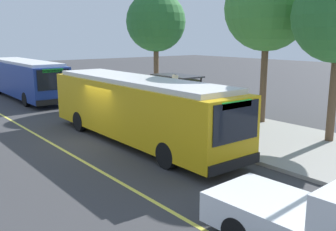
{
  "coord_description": "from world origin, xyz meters",
  "views": [
    {
      "loc": [
        15.29,
        -8.26,
        4.73
      ],
      "look_at": [
        3.09,
        1.35,
        1.49
      ],
      "focal_mm": 40.42,
      "sensor_mm": 36.0,
      "label": 1
    }
  ],
  "objects": [
    {
      "name": "transit_bus_second",
      "position": [
        -14.67,
        1.15,
        1.62
      ],
      "size": [
        12.01,
        2.66,
        2.95
      ],
      "color": "navy",
      "rests_on": "ground_plane"
    },
    {
      "name": "street_tree_near_shelter",
      "position": [
        -6.47,
        7.81,
        5.74
      ],
      "size": [
        4.14,
        4.14,
        7.68
      ],
      "color": "brown",
      "rests_on": "sidewalk_curb"
    },
    {
      "name": "transit_bus_main",
      "position": [
        1.26,
        1.01,
        1.62
      ],
      "size": [
        11.88,
        2.64,
        2.95
      ],
      "color": "gold",
      "rests_on": "ground_plane"
    },
    {
      "name": "lane_stripe_center",
      "position": [
        0.0,
        -2.2,
        0.0
      ],
      "size": [
        36.0,
        0.14,
        0.01
      ],
      "primitive_type": "cube",
      "color": "#E0D64C",
      "rests_on": "ground_plane"
    },
    {
      "name": "ground_plane",
      "position": [
        0.0,
        0.0,
        0.0
      ],
      "size": [
        120.0,
        120.0,
        0.0
      ],
      "primitive_type": "plane",
      "color": "#38383A"
    },
    {
      "name": "pedestrian_commuter",
      "position": [
        -3.44,
        4.02,
        1.12
      ],
      "size": [
        0.24,
        0.4,
        1.69
      ],
      "color": "#282D47",
      "rests_on": "sidewalk_curb"
    },
    {
      "name": "bus_shelter",
      "position": [
        -1.24,
        5.42,
        1.92
      ],
      "size": [
        2.9,
        1.6,
        2.48
      ],
      "color": "#333338",
      "rests_on": "sidewalk_curb"
    },
    {
      "name": "waiting_bench",
      "position": [
        -0.91,
        5.36,
        0.63
      ],
      "size": [
        1.6,
        0.48,
        0.95
      ],
      "color": "brown",
      "rests_on": "sidewalk_curb"
    },
    {
      "name": "street_tree_upstreet",
      "position": [
        2.49,
        8.41,
        6.17
      ],
      "size": [
        4.46,
        4.46,
        8.28
      ],
      "color": "brown",
      "rests_on": "sidewalk_curb"
    },
    {
      "name": "route_sign_post",
      "position": [
        1.09,
        3.39,
        1.96
      ],
      "size": [
        0.44,
        0.08,
        2.8
      ],
      "color": "#333338",
      "rests_on": "sidewalk_curb"
    },
    {
      "name": "sidewalk_curb",
      "position": [
        0.0,
        6.0,
        0.07
      ],
      "size": [
        44.0,
        6.4,
        0.15
      ],
      "primitive_type": "cube",
      "color": "gray",
      "rests_on": "ground_plane"
    }
  ]
}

